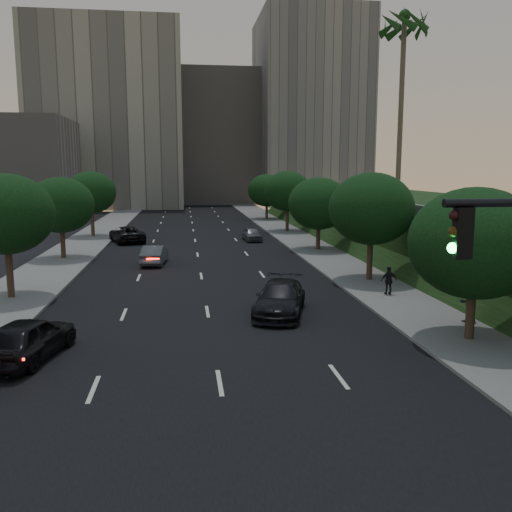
{
  "coord_description": "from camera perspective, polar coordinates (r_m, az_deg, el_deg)",
  "views": [
    {
      "loc": [
        -1.05,
        -11.78,
        6.91
      ],
      "look_at": [
        1.68,
        8.62,
        3.6
      ],
      "focal_mm": 38.0,
      "sensor_mm": 36.0,
      "label": 1
    }
  ],
  "objects": [
    {
      "name": "ground",
      "position": [
        13.69,
        -2.35,
        -21.18
      ],
      "size": [
        160.0,
        160.0,
        0.0
      ],
      "primitive_type": "plane",
      "color": "black",
      "rests_on": "ground"
    },
    {
      "name": "road_surface",
      "position": [
        42.35,
        -6.1,
        -0.29
      ],
      "size": [
        16.0,
        140.0,
        0.02
      ],
      "primitive_type": "cube",
      "color": "black",
      "rests_on": "ground"
    },
    {
      "name": "sidewalk_right",
      "position": [
        43.81,
        7.42,
        0.08
      ],
      "size": [
        4.5,
        140.0,
        0.15
      ],
      "primitive_type": "cube",
      "color": "slate",
      "rests_on": "ground"
    },
    {
      "name": "sidewalk_left",
      "position": [
        43.32,
        -19.78,
        -0.49
      ],
      "size": [
        4.5,
        140.0,
        0.15
      ],
      "primitive_type": "cube",
      "color": "slate",
      "rests_on": "ground"
    },
    {
      "name": "embankment",
      "position": [
        46.23,
        22.36,
        2.35
      ],
      "size": [
        18.0,
        90.0,
        4.0
      ],
      "primitive_type": "cube",
      "color": "black",
      "rests_on": "ground"
    },
    {
      "name": "parapet_wall",
      "position": [
        42.43,
        12.51,
        5.46
      ],
      "size": [
        0.35,
        90.0,
        0.7
      ],
      "primitive_type": "cube",
      "color": "slate",
      "rests_on": "embankment"
    },
    {
      "name": "office_block_left",
      "position": [
        104.98,
        -15.12,
        13.8
      ],
      "size": [
        26.0,
        20.0,
        32.0
      ],
      "primitive_type": "cube",
      "color": "gray",
      "rests_on": "ground"
    },
    {
      "name": "office_block_mid",
      "position": [
        114.16,
        -4.16,
        12.17
      ],
      "size": [
        22.0,
        18.0,
        26.0
      ],
      "primitive_type": "cube",
      "color": "gray",
      "rests_on": "ground"
    },
    {
      "name": "office_block_right",
      "position": [
        111.2,
        5.63,
        14.82
      ],
      "size": [
        20.0,
        22.0,
        36.0
      ],
      "primitive_type": "cube",
      "color": "gray",
      "rests_on": "ground"
    },
    {
      "name": "office_block_filler",
      "position": [
        85.5,
        -24.87,
        8.36
      ],
      "size": [
        18.0,
        16.0,
        14.0
      ],
      "primitive_type": "cube",
      "color": "gray",
      "rests_on": "ground"
    },
    {
      "name": "tree_right_a",
      "position": [
        22.98,
        22.05,
        1.25
      ],
      "size": [
        5.2,
        5.2,
        6.24
      ],
      "color": "#38281C",
      "rests_on": "ground"
    },
    {
      "name": "tree_right_b",
      "position": [
        33.83,
        12.05,
        4.88
      ],
      "size": [
        5.2,
        5.2,
        6.74
      ],
      "color": "#38281C",
      "rests_on": "ground"
    },
    {
      "name": "tree_right_c",
      "position": [
        46.28,
        6.62,
        5.5
      ],
      "size": [
        5.2,
        5.2,
        6.24
      ],
      "color": "#38281C",
      "rests_on": "ground"
    },
    {
      "name": "tree_right_d",
      "position": [
        59.91,
        3.33,
        6.83
      ],
      "size": [
        5.2,
        5.2,
        6.74
      ],
      "color": "#38281C",
      "rests_on": "ground"
    },
    {
      "name": "tree_right_e",
      "position": [
        74.7,
        1.13,
        6.92
      ],
      "size": [
        5.2,
        5.2,
        6.24
      ],
      "color": "#38281C",
      "rests_on": "ground"
    },
    {
      "name": "tree_left_b",
      "position": [
        31.27,
        -24.87,
        4.01
      ],
      "size": [
        5.0,
        5.0,
        6.71
      ],
      "color": "#38281C",
      "rests_on": "ground"
    },
    {
      "name": "tree_left_c",
      "position": [
        43.85,
        -19.86,
        5.06
      ],
      "size": [
        5.0,
        5.0,
        6.34
      ],
      "color": "#38281C",
      "rests_on": "ground"
    },
    {
      "name": "tree_left_d",
      "position": [
        57.57,
        -16.97,
        6.42
      ],
      "size": [
        5.0,
        5.0,
        6.71
      ],
      "color": "#38281C",
      "rests_on": "ground"
    },
    {
      "name": "palm_far",
      "position": [
        46.38,
        15.34,
        22.21
      ],
      "size": [
        3.2,
        3.2,
        15.5
      ],
      "color": "#4C4233",
      "rests_on": "embankment"
    },
    {
      "name": "sedan_near_left",
      "position": [
        21.6,
        -22.87,
        -8.01
      ],
      "size": [
        2.96,
        5.06,
        1.62
      ],
      "primitive_type": "imported",
      "rotation": [
        0.0,
        0.0,
        2.91
      ],
      "color": "black",
      "rests_on": "ground"
    },
    {
      "name": "sedan_mid_left",
      "position": [
        40.33,
        -10.63,
        0.13
      ],
      "size": [
        1.94,
        4.44,
        1.42
      ],
      "primitive_type": "imported",
      "rotation": [
        0.0,
        0.0,
        3.04
      ],
      "color": "#4E5154",
      "rests_on": "ground"
    },
    {
      "name": "sedan_far_left",
      "position": [
        53.05,
        -13.44,
        2.24
      ],
      "size": [
        4.17,
        6.1,
        1.55
      ],
      "primitive_type": "imported",
      "rotation": [
        0.0,
        0.0,
        3.46
      ],
      "color": "black",
      "rests_on": "ground"
    },
    {
      "name": "sedan_near_right",
      "position": [
        26.06,
        2.55,
        -4.48
      ],
      "size": [
        3.62,
        5.76,
        1.56
      ],
      "primitive_type": "imported",
      "rotation": [
        0.0,
        0.0,
        -0.29
      ],
      "color": "black",
      "rests_on": "ground"
    },
    {
      "name": "sedan_far_right",
      "position": [
        52.65,
        -0.45,
        2.32
      ],
      "size": [
        1.8,
        3.98,
        1.32
      ],
      "primitive_type": "imported",
      "rotation": [
        0.0,
        0.0,
        0.06
      ],
      "color": "#56585E",
      "rests_on": "ground"
    },
    {
      "name": "pedestrian_b",
      "position": [
        26.06,
        21.37,
        -4.5
      ],
      "size": [
        1.04,
        0.91,
        1.8
      ],
      "primitive_type": "imported",
      "rotation": [
        0.0,
        0.0,
        3.45
      ],
      "color": "black",
      "rests_on": "sidewalk_right"
    },
    {
      "name": "pedestrian_c",
      "position": [
        30.32,
        13.81,
        -2.52
      ],
      "size": [
        0.91,
        0.38,
        1.55
      ],
      "primitive_type": "imported",
      "rotation": [
        0.0,
        0.0,
        3.15
      ],
      "color": "black",
      "rests_on": "sidewalk_right"
    }
  ]
}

